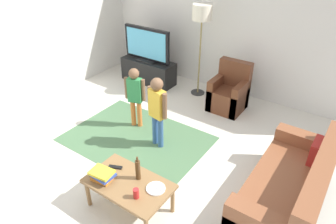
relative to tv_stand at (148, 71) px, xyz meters
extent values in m
plane|color=beige|center=(1.71, -2.30, -0.24)|extent=(7.80, 7.80, 0.00)
cube|color=silver|center=(1.71, 0.70, 1.11)|extent=(6.00, 0.12, 2.70)
cube|color=silver|center=(-1.29, -2.30, 1.11)|extent=(0.12, 6.00, 2.70)
cube|color=#4C724C|center=(1.16, -1.81, -0.24)|extent=(2.20, 1.60, 0.01)
cube|color=black|center=(0.00, 0.00, 0.01)|extent=(1.20, 0.44, 0.50)
cube|color=black|center=(0.00, -0.05, -0.14)|extent=(1.10, 0.32, 0.03)
cube|color=black|center=(0.00, -0.02, 0.27)|extent=(0.44, 0.28, 0.03)
cube|color=black|center=(0.00, -0.02, 0.63)|extent=(1.10, 0.07, 0.68)
cube|color=#59B2D8|center=(0.00, -0.06, 0.63)|extent=(1.00, 0.01, 0.58)
cube|color=brown|center=(3.51, -1.85, -0.03)|extent=(0.80, 1.80, 0.42)
cube|color=brown|center=(3.81, -1.85, 0.19)|extent=(0.20, 1.80, 0.86)
cube|color=brown|center=(3.51, -1.05, 0.06)|extent=(0.80, 0.20, 0.60)
cube|color=#B22823|center=(3.66, -1.30, 0.32)|extent=(0.10, 0.32, 0.32)
cube|color=brown|center=(1.94, -0.10, -0.03)|extent=(0.60, 0.60, 0.42)
cube|color=brown|center=(1.94, 0.12, 0.21)|extent=(0.60, 0.16, 0.90)
cube|color=brown|center=(1.70, -0.10, 0.06)|extent=(0.12, 0.60, 0.60)
cube|color=brown|center=(2.18, -0.10, 0.06)|extent=(0.12, 0.60, 0.60)
cylinder|color=#262626|center=(1.17, 0.15, -0.23)|extent=(0.28, 0.28, 0.02)
cylinder|color=#99844C|center=(1.17, 0.15, 0.52)|extent=(0.03, 0.03, 1.50)
cylinder|color=silver|center=(1.17, 0.15, 1.40)|extent=(0.36, 0.36, 0.28)
cylinder|color=orange|center=(0.85, -1.51, 0.00)|extent=(0.08, 0.08, 0.48)
cylinder|color=orange|center=(0.96, -1.47, 0.00)|extent=(0.08, 0.08, 0.48)
cube|color=#338C4C|center=(0.91, -1.49, 0.44)|extent=(0.26, 0.19, 0.41)
sphere|color=brown|center=(0.91, -1.49, 0.73)|extent=(0.17, 0.17, 0.17)
cylinder|color=brown|center=(0.77, -1.54, 0.46)|extent=(0.06, 0.06, 0.37)
cylinder|color=brown|center=(1.05, -1.45, 0.46)|extent=(0.06, 0.06, 0.37)
cylinder|color=#33598C|center=(1.47, -1.71, 0.02)|extent=(0.09, 0.09, 0.52)
cylinder|color=#33598C|center=(1.59, -1.74, 0.02)|extent=(0.09, 0.09, 0.52)
cube|color=gold|center=(1.53, -1.72, 0.50)|extent=(0.27, 0.18, 0.45)
sphere|color=brown|center=(1.53, -1.72, 0.82)|extent=(0.19, 0.19, 0.19)
cylinder|color=brown|center=(1.38, -1.69, 0.52)|extent=(0.07, 0.07, 0.40)
cylinder|color=brown|center=(1.69, -1.75, 0.52)|extent=(0.07, 0.07, 0.40)
cube|color=olive|center=(2.01, -2.94, 0.16)|extent=(1.00, 0.60, 0.04)
cylinder|color=olive|center=(1.56, -3.19, -0.05)|extent=(0.05, 0.05, 0.38)
cylinder|color=olive|center=(1.56, -2.69, -0.05)|extent=(0.05, 0.05, 0.38)
cylinder|color=olive|center=(2.46, -2.69, -0.05)|extent=(0.05, 0.05, 0.38)
cube|color=orange|center=(1.72, -3.07, 0.19)|extent=(0.25, 0.19, 0.04)
cube|color=white|center=(1.73, -3.05, 0.22)|extent=(0.24, 0.20, 0.02)
cube|color=#334CA5|center=(1.74, -3.07, 0.25)|extent=(0.26, 0.21, 0.03)
cube|color=yellow|center=(1.73, -3.07, 0.28)|extent=(0.28, 0.22, 0.03)
cylinder|color=#4C3319|center=(2.06, -2.82, 0.31)|extent=(0.06, 0.06, 0.26)
cylinder|color=#4C3319|center=(2.06, -2.82, 0.47)|extent=(0.02, 0.02, 0.06)
cube|color=black|center=(1.71, -2.84, 0.19)|extent=(0.17, 0.11, 0.02)
cylinder|color=red|center=(2.23, -3.06, 0.24)|extent=(0.07, 0.07, 0.12)
cylinder|color=white|center=(2.33, -2.84, 0.18)|extent=(0.22, 0.22, 0.02)
cube|color=silver|center=(2.35, -2.84, 0.19)|extent=(0.15, 0.02, 0.01)
camera|label=1|loc=(3.86, -4.79, 2.71)|focal=32.50mm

